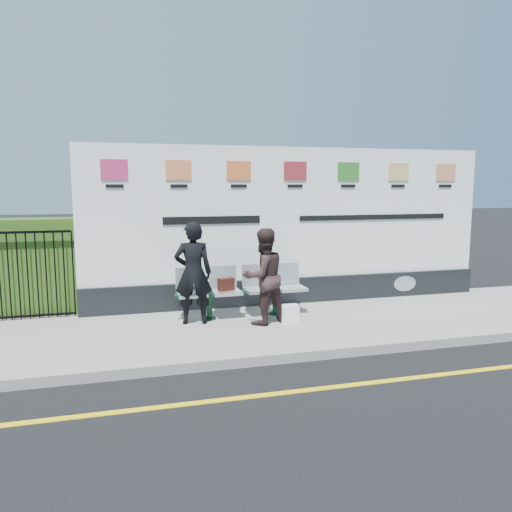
{
  "coord_description": "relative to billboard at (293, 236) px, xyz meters",
  "views": [
    {
      "loc": [
        -2.76,
        -5.24,
        2.4
      ],
      "look_at": [
        -0.6,
        2.58,
        1.25
      ],
      "focal_mm": 35.0,
      "sensor_mm": 36.0,
      "label": 1
    }
  ],
  "objects": [
    {
      "name": "ground",
      "position": [
        -0.5,
        -3.85,
        -1.42
      ],
      "size": [
        80.0,
        80.0,
        0.0
      ],
      "primitive_type": "plane",
      "color": "black"
    },
    {
      "name": "pavement",
      "position": [
        -0.5,
        -1.35,
        -1.36
      ],
      "size": [
        14.0,
        3.0,
        0.12
      ],
      "primitive_type": "cube",
      "color": "gray",
      "rests_on": "ground"
    },
    {
      "name": "kerb",
      "position": [
        -0.5,
        -2.85,
        -1.35
      ],
      "size": [
        14.0,
        0.18,
        0.14
      ],
      "primitive_type": "cube",
      "color": "gray",
      "rests_on": "ground"
    },
    {
      "name": "yellow_line",
      "position": [
        -0.5,
        -3.85,
        -1.42
      ],
      "size": [
        14.0,
        0.1,
        0.01
      ],
      "primitive_type": "cube",
      "color": "yellow",
      "rests_on": "ground"
    },
    {
      "name": "billboard",
      "position": [
        0.0,
        0.0,
        0.0
      ],
      "size": [
        8.0,
        0.3,
        3.0
      ],
      "color": "black",
      "rests_on": "pavement"
    },
    {
      "name": "hedge",
      "position": [
        -5.08,
        0.45,
        -0.45
      ],
      "size": [
        2.35,
        0.7,
        1.7
      ],
      "primitive_type": "cube",
      "color": "#325419",
      "rests_on": "pavement"
    },
    {
      "name": "railing",
      "position": [
        -5.08,
        -0.0,
        -0.53
      ],
      "size": [
        2.05,
        0.06,
        1.54
      ],
      "primitive_type": null,
      "color": "black",
      "rests_on": "pavement"
    },
    {
      "name": "bench",
      "position": [
        -1.22,
        -0.83,
        -1.06
      ],
      "size": [
        2.27,
        0.61,
        0.48
      ],
      "primitive_type": null,
      "rotation": [
        0.0,
        0.0,
        0.01
      ],
      "color": "silver",
      "rests_on": "pavement"
    },
    {
      "name": "woman_left",
      "position": [
        -2.1,
        -1.01,
        -0.45
      ],
      "size": [
        0.67,
        0.48,
        1.7
      ],
      "primitive_type": "imported",
      "rotation": [
        0.0,
        0.0,
        3.01
      ],
      "color": "black",
      "rests_on": "pavement"
    },
    {
      "name": "woman_right",
      "position": [
        -0.99,
        -1.33,
        -0.51
      ],
      "size": [
        0.92,
        0.81,
        1.59
      ],
      "primitive_type": "imported",
      "rotation": [
        0.0,
        0.0,
        3.45
      ],
      "color": "#332120",
      "rests_on": "pavement"
    },
    {
      "name": "handbag_brown",
      "position": [
        -1.51,
        -0.83,
        -0.71
      ],
      "size": [
        0.3,
        0.2,
        0.22
      ],
      "primitive_type": "cube",
      "rotation": [
        0.0,
        0.0,
        0.31
      ],
      "color": "black",
      "rests_on": "bench"
    },
    {
      "name": "carrier_bag_white",
      "position": [
        -0.56,
        -1.4,
        -1.15
      ],
      "size": [
        0.3,
        0.18,
        0.3
      ],
      "primitive_type": "cube",
      "color": "white",
      "rests_on": "pavement"
    }
  ]
}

